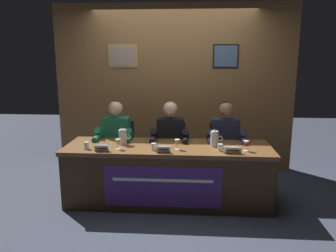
# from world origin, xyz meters

# --- Properties ---
(ground_plane) EXTENTS (12.00, 12.00, 0.00)m
(ground_plane) POSITION_xyz_m (0.00, 0.00, 0.00)
(ground_plane) COLOR #383D4C
(wall_back_panelled) EXTENTS (3.74, 0.14, 2.60)m
(wall_back_panelled) POSITION_xyz_m (-0.00, 1.31, 1.30)
(wall_back_panelled) COLOR brown
(wall_back_panelled) RESTS_ON ground_plane
(conference_table) EXTENTS (2.54, 0.79, 0.72)m
(conference_table) POSITION_xyz_m (-0.00, -0.10, 0.49)
(conference_table) COLOR brown
(conference_table) RESTS_ON ground_plane
(chair_left) EXTENTS (0.44, 0.45, 0.90)m
(chair_left) POSITION_xyz_m (-0.75, 0.58, 0.43)
(chair_left) COLOR black
(chair_left) RESTS_ON ground_plane
(panelist_left) EXTENTS (0.51, 0.48, 1.22)m
(panelist_left) POSITION_xyz_m (-0.75, 0.38, 0.71)
(panelist_left) COLOR black
(panelist_left) RESTS_ON ground_plane
(nameplate_left) EXTENTS (0.17, 0.06, 0.08)m
(nameplate_left) POSITION_xyz_m (-0.75, -0.29, 0.76)
(nameplate_left) COLOR white
(nameplate_left) RESTS_ON conference_table
(juice_glass_left) EXTENTS (0.06, 0.06, 0.12)m
(juice_glass_left) POSITION_xyz_m (-0.58, -0.19, 0.81)
(juice_glass_left) COLOR white
(juice_glass_left) RESTS_ON conference_table
(water_cup_left) EXTENTS (0.06, 0.06, 0.08)m
(water_cup_left) POSITION_xyz_m (-0.96, -0.21, 0.76)
(water_cup_left) COLOR silver
(water_cup_left) RESTS_ON conference_table
(chair_center) EXTENTS (0.44, 0.45, 0.90)m
(chair_center) POSITION_xyz_m (0.00, 0.58, 0.43)
(chair_center) COLOR black
(chair_center) RESTS_ON ground_plane
(panelist_center) EXTENTS (0.51, 0.48, 1.22)m
(panelist_center) POSITION_xyz_m (0.00, 0.38, 0.71)
(panelist_center) COLOR black
(panelist_center) RESTS_ON ground_plane
(nameplate_center) EXTENTS (0.17, 0.06, 0.08)m
(nameplate_center) POSITION_xyz_m (-0.03, -0.29, 0.76)
(nameplate_center) COLOR white
(nameplate_center) RESTS_ON conference_table
(juice_glass_center) EXTENTS (0.06, 0.06, 0.12)m
(juice_glass_center) POSITION_xyz_m (0.12, -0.16, 0.81)
(juice_glass_center) COLOR white
(juice_glass_center) RESTS_ON conference_table
(water_cup_center) EXTENTS (0.06, 0.06, 0.08)m
(water_cup_center) POSITION_xyz_m (-0.15, -0.21, 0.76)
(water_cup_center) COLOR silver
(water_cup_center) RESTS_ON conference_table
(chair_right) EXTENTS (0.44, 0.45, 0.90)m
(chair_right) POSITION_xyz_m (0.75, 0.58, 0.43)
(chair_right) COLOR black
(chair_right) RESTS_ON ground_plane
(panelist_right) EXTENTS (0.51, 0.48, 1.22)m
(panelist_right) POSITION_xyz_m (0.75, 0.38, 0.71)
(panelist_right) COLOR black
(panelist_right) RESTS_ON ground_plane
(nameplate_right) EXTENTS (0.20, 0.06, 0.08)m
(nameplate_right) POSITION_xyz_m (0.76, -0.27, 0.76)
(nameplate_right) COLOR white
(nameplate_right) RESTS_ON conference_table
(juice_glass_right) EXTENTS (0.06, 0.06, 0.12)m
(juice_glass_right) POSITION_xyz_m (0.92, -0.17, 0.81)
(juice_glass_right) COLOR white
(juice_glass_right) RESTS_ON conference_table
(water_cup_right) EXTENTS (0.06, 0.06, 0.08)m
(water_cup_right) POSITION_xyz_m (0.63, -0.19, 0.76)
(water_cup_right) COLOR silver
(water_cup_right) RESTS_ON conference_table
(water_pitcher_left_side) EXTENTS (0.15, 0.10, 0.21)m
(water_pitcher_left_side) POSITION_xyz_m (-0.57, 0.03, 0.82)
(water_pitcher_left_side) COLOR silver
(water_pitcher_left_side) RESTS_ON conference_table
(water_pitcher_right_side) EXTENTS (0.15, 0.10, 0.21)m
(water_pitcher_right_side) POSITION_xyz_m (0.57, 0.02, 0.82)
(water_pitcher_right_side) COLOR silver
(water_pitcher_right_side) RESTS_ON conference_table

